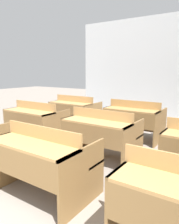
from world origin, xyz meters
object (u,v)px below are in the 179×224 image
bench_front_center (43,158)px  bench_second_center (101,133)px  bench_third_center (134,118)px  bench_second_left (36,120)px  bench_third_left (74,111)px

bench_front_center → bench_second_center: bearing=89.7°
bench_second_center → bench_third_center: bearing=89.1°
bench_front_center → bench_second_center: same height
bench_front_center → bench_third_center: same height
bench_second_left → bench_third_center: bearing=39.1°
bench_second_left → bench_second_center: same height
bench_second_left → bench_third_left: size_ratio=1.00×
bench_third_center → bench_third_left: bearing=179.5°
bench_second_center → bench_third_left: size_ratio=1.00×
bench_second_center → bench_third_left: 2.19m
bench_front_center → bench_third_center: 2.76m
bench_third_center → bench_second_left: bearing=-140.9°
bench_third_left → bench_third_center: same height
bench_second_left → bench_third_center: (1.69, 1.37, 0.00)m
bench_second_left → bench_third_center: size_ratio=1.00×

